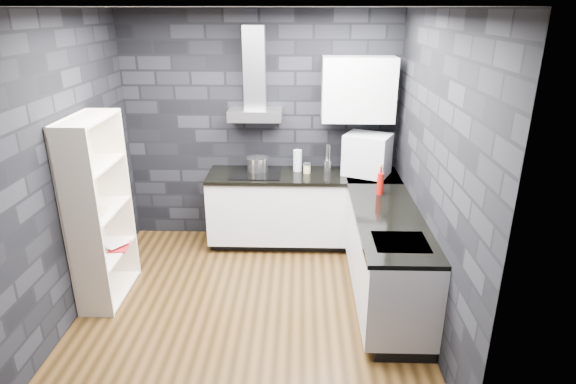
{
  "coord_description": "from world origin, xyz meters",
  "views": [
    {
      "loc": [
        0.48,
        -3.96,
        2.7
      ],
      "look_at": [
        0.35,
        0.45,
        1.0
      ],
      "focal_mm": 30.0,
      "sensor_mm": 36.0,
      "label": 1
    }
  ],
  "objects_px": {
    "utensil_crock": "(327,166)",
    "appliance_garage": "(367,155)",
    "red_bottle": "(380,184)",
    "fruit_bowl": "(94,213)",
    "glass_vase": "(298,161)",
    "storage_jar": "(307,169)",
    "pot": "(257,164)",
    "bookshelf": "(99,211)"
  },
  "relations": [
    {
      "from": "pot",
      "to": "utensil_crock",
      "type": "bearing_deg",
      "value": 2.97
    },
    {
      "from": "utensil_crock",
      "to": "bookshelf",
      "type": "relative_size",
      "value": 0.07
    },
    {
      "from": "glass_vase",
      "to": "appliance_garage",
      "type": "height_order",
      "value": "appliance_garage"
    },
    {
      "from": "glass_vase",
      "to": "appliance_garage",
      "type": "relative_size",
      "value": 0.51
    },
    {
      "from": "utensil_crock",
      "to": "appliance_garage",
      "type": "distance_m",
      "value": 0.48
    },
    {
      "from": "pot",
      "to": "storage_jar",
      "type": "distance_m",
      "value": 0.58
    },
    {
      "from": "utensil_crock",
      "to": "appliance_garage",
      "type": "height_order",
      "value": "appliance_garage"
    },
    {
      "from": "glass_vase",
      "to": "bookshelf",
      "type": "bearing_deg",
      "value": -145.73
    },
    {
      "from": "glass_vase",
      "to": "red_bottle",
      "type": "relative_size",
      "value": 1.1
    },
    {
      "from": "glass_vase",
      "to": "fruit_bowl",
      "type": "distance_m",
      "value": 2.31
    },
    {
      "from": "glass_vase",
      "to": "storage_jar",
      "type": "relative_size",
      "value": 2.48
    },
    {
      "from": "pot",
      "to": "red_bottle",
      "type": "bearing_deg",
      "value": -28.14
    },
    {
      "from": "pot",
      "to": "appliance_garage",
      "type": "height_order",
      "value": "appliance_garage"
    },
    {
      "from": "storage_jar",
      "to": "fruit_bowl",
      "type": "xyz_separation_m",
      "value": [
        -1.96,
        -1.31,
        -0.01
      ]
    },
    {
      "from": "utensil_crock",
      "to": "fruit_bowl",
      "type": "bearing_deg",
      "value": -147.69
    },
    {
      "from": "glass_vase",
      "to": "pot",
      "type": "bearing_deg",
      "value": -176.48
    },
    {
      "from": "red_bottle",
      "to": "fruit_bowl",
      "type": "distance_m",
      "value": 2.78
    },
    {
      "from": "pot",
      "to": "glass_vase",
      "type": "height_order",
      "value": "glass_vase"
    },
    {
      "from": "red_bottle",
      "to": "pot",
      "type": "bearing_deg",
      "value": 151.86
    },
    {
      "from": "storage_jar",
      "to": "utensil_crock",
      "type": "height_order",
      "value": "utensil_crock"
    },
    {
      "from": "appliance_garage",
      "to": "storage_jar",
      "type": "bearing_deg",
      "value": -157.45
    },
    {
      "from": "utensil_crock",
      "to": "fruit_bowl",
      "type": "distance_m",
      "value": 2.61
    },
    {
      "from": "glass_vase",
      "to": "appliance_garage",
      "type": "xyz_separation_m",
      "value": [
        0.79,
        -0.1,
        0.1
      ]
    },
    {
      "from": "storage_jar",
      "to": "fruit_bowl",
      "type": "relative_size",
      "value": 0.45
    },
    {
      "from": "storage_jar",
      "to": "red_bottle",
      "type": "height_order",
      "value": "red_bottle"
    },
    {
      "from": "utensil_crock",
      "to": "red_bottle",
      "type": "bearing_deg",
      "value": -56.26
    },
    {
      "from": "storage_jar",
      "to": "utensil_crock",
      "type": "relative_size",
      "value": 0.85
    },
    {
      "from": "glass_vase",
      "to": "utensil_crock",
      "type": "xyz_separation_m",
      "value": [
        0.35,
        0.01,
        -0.07
      ]
    },
    {
      "from": "pot",
      "to": "storage_jar",
      "type": "height_order",
      "value": "pot"
    },
    {
      "from": "red_bottle",
      "to": "fruit_bowl",
      "type": "bearing_deg",
      "value": -166.56
    },
    {
      "from": "storage_jar",
      "to": "bookshelf",
      "type": "xyz_separation_m",
      "value": [
        -1.96,
        -1.19,
        -0.05
      ]
    },
    {
      "from": "pot",
      "to": "bookshelf",
      "type": "distance_m",
      "value": 1.86
    },
    {
      "from": "red_bottle",
      "to": "bookshelf",
      "type": "distance_m",
      "value": 2.76
    },
    {
      "from": "pot",
      "to": "appliance_garage",
      "type": "relative_size",
      "value": 0.49
    },
    {
      "from": "utensil_crock",
      "to": "red_bottle",
      "type": "distance_m",
      "value": 0.9
    },
    {
      "from": "pot",
      "to": "glass_vase",
      "type": "xyz_separation_m",
      "value": [
        0.47,
        0.03,
        0.04
      ]
    },
    {
      "from": "red_bottle",
      "to": "fruit_bowl",
      "type": "xyz_separation_m",
      "value": [
        -2.71,
        -0.65,
        -0.08
      ]
    },
    {
      "from": "storage_jar",
      "to": "appliance_garage",
      "type": "relative_size",
      "value": 0.21
    },
    {
      "from": "appliance_garage",
      "to": "pot",
      "type": "bearing_deg",
      "value": -158.61
    },
    {
      "from": "pot",
      "to": "fruit_bowl",
      "type": "distance_m",
      "value": 1.94
    },
    {
      "from": "utensil_crock",
      "to": "appliance_garage",
      "type": "bearing_deg",
      "value": -14.46
    },
    {
      "from": "storage_jar",
      "to": "utensil_crock",
      "type": "xyz_separation_m",
      "value": [
        0.24,
        0.09,
        0.01
      ]
    }
  ]
}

